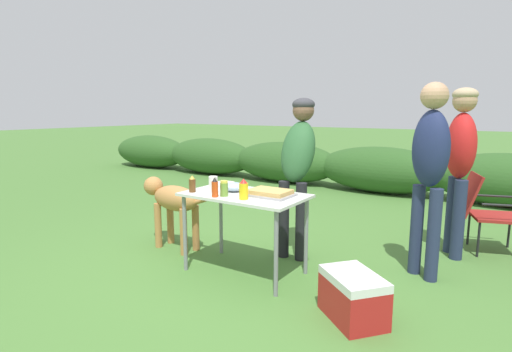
% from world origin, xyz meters
% --- Properties ---
extents(ground_plane, '(60.00, 60.00, 0.00)m').
position_xyz_m(ground_plane, '(0.00, 0.00, 0.00)').
color(ground_plane, '#477533').
extents(shrub_hedge, '(14.40, 0.90, 0.83)m').
position_xyz_m(shrub_hedge, '(0.00, 4.32, 0.42)').
color(shrub_hedge, '#2D5623').
rests_on(shrub_hedge, ground).
extents(folding_table, '(1.10, 0.64, 0.74)m').
position_xyz_m(folding_table, '(0.00, 0.00, 0.66)').
color(folding_table, silver).
rests_on(folding_table, ground).
extents(food_tray, '(0.40, 0.30, 0.06)m').
position_xyz_m(food_tray, '(0.24, 0.05, 0.77)').
color(food_tray, '#9E9EA3').
rests_on(food_tray, folding_table).
extents(plate_stack, '(0.21, 0.21, 0.04)m').
position_xyz_m(plate_stack, '(-0.35, 0.15, 0.76)').
color(plate_stack, white).
rests_on(plate_stack, folding_table).
extents(mixing_bowl, '(0.21, 0.21, 0.08)m').
position_xyz_m(mixing_bowl, '(-0.15, 0.05, 0.78)').
color(mixing_bowl, '#99B2CC').
rests_on(mixing_bowl, folding_table).
extents(paper_cup_stack, '(0.08, 0.08, 0.15)m').
position_xyz_m(paper_cup_stack, '(-0.26, -0.13, 0.82)').
color(paper_cup_stack, white).
rests_on(paper_cup_stack, folding_table).
extents(beer_bottle, '(0.06, 0.06, 0.15)m').
position_xyz_m(beer_bottle, '(-0.45, -0.20, 0.81)').
color(beer_bottle, brown).
rests_on(beer_bottle, folding_table).
extents(hot_sauce_bottle, '(0.06, 0.06, 0.17)m').
position_xyz_m(hot_sauce_bottle, '(-0.14, -0.25, 0.82)').
color(hot_sauce_bottle, '#CC4214').
rests_on(hot_sauce_bottle, folding_table).
extents(mustard_bottle, '(0.08, 0.08, 0.18)m').
position_xyz_m(mustard_bottle, '(0.12, -0.18, 0.82)').
color(mustard_bottle, yellow).
rests_on(mustard_bottle, folding_table).
extents(relish_jar, '(0.07, 0.07, 0.14)m').
position_xyz_m(relish_jar, '(-0.10, -0.18, 0.81)').
color(relish_jar, olive).
rests_on(relish_jar, folding_table).
extents(standing_person_in_red_jacket, '(0.37, 0.49, 1.61)m').
position_xyz_m(standing_person_in_red_jacket, '(0.19, 0.66, 1.02)').
color(standing_person_in_red_jacket, black).
rests_on(standing_person_in_red_jacket, ground).
extents(standing_person_in_dark_puffer, '(0.43, 0.40, 1.72)m').
position_xyz_m(standing_person_in_dark_puffer, '(1.40, 0.79, 1.05)').
color(standing_person_in_dark_puffer, '#232D4C').
rests_on(standing_person_in_dark_puffer, ground).
extents(standing_person_in_navy_coat, '(0.40, 0.46, 1.70)m').
position_xyz_m(standing_person_in_navy_coat, '(1.55, 1.53, 1.06)').
color(standing_person_in_navy_coat, '#232D4C').
rests_on(standing_person_in_navy_coat, ground).
extents(dog, '(0.97, 0.30, 0.76)m').
position_xyz_m(dog, '(-1.03, 0.12, 0.52)').
color(dog, '#B27A42').
rests_on(dog, ground).
extents(camp_chair_green_behind_table, '(0.71, 0.63, 0.83)m').
position_xyz_m(camp_chair_green_behind_table, '(1.80, 1.83, 0.47)').
color(camp_chair_green_behind_table, maroon).
rests_on(camp_chair_green_behind_table, ground).
extents(cooler_box, '(0.57, 0.55, 0.34)m').
position_xyz_m(cooler_box, '(1.13, -0.28, 0.17)').
color(cooler_box, '#B21E1E').
rests_on(cooler_box, ground).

